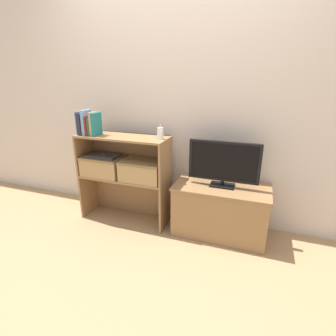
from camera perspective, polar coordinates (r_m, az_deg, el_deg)
ground_plane at (r=2.64m, az=-1.26°, el=-14.20°), size 16.00×16.00×0.00m
wall_back at (r=2.67m, az=2.38°, el=13.80°), size 10.00×0.05×2.40m
tv_stand at (r=2.59m, az=11.33°, el=-8.89°), size 0.88×0.47×0.50m
tv at (r=2.40m, az=12.06°, el=1.11°), size 0.64×0.14×0.42m
bookshelf_lower_tier at (r=2.85m, az=-8.66°, el=-4.66°), size 0.93×0.33×0.48m
bookshelf_upper_tier at (r=2.70m, az=-9.16°, el=4.09°), size 0.93×0.33×0.42m
book_navy at (r=2.78m, az=-18.45°, el=9.26°), size 0.02×0.13×0.22m
book_charcoal at (r=2.76m, az=-17.90°, el=9.20°), size 0.03×0.16×0.22m
book_skyblue at (r=2.73m, az=-17.29°, el=9.45°), size 0.03×0.14×0.24m
book_maroon at (r=2.72m, az=-16.70°, el=8.86°), size 0.02×0.16×0.19m
book_forest at (r=2.71m, az=-16.28°, el=8.67°), size 0.02×0.13×0.17m
book_tan at (r=2.69m, az=-15.88°, el=9.25°), size 0.02×0.13×0.23m
book_teal at (r=2.67m, az=-15.30°, el=9.19°), size 0.04×0.13×0.22m
baby_monitor at (r=2.43m, az=-1.68°, el=7.56°), size 0.05×0.04×0.14m
storage_basket_left at (r=2.80m, az=-13.72°, el=0.78°), size 0.42×0.30×0.20m
storage_basket_right at (r=2.59m, az=-5.47°, el=-0.26°), size 0.42×0.30×0.20m
laptop at (r=2.77m, az=-13.88°, el=2.72°), size 0.33×0.22×0.02m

